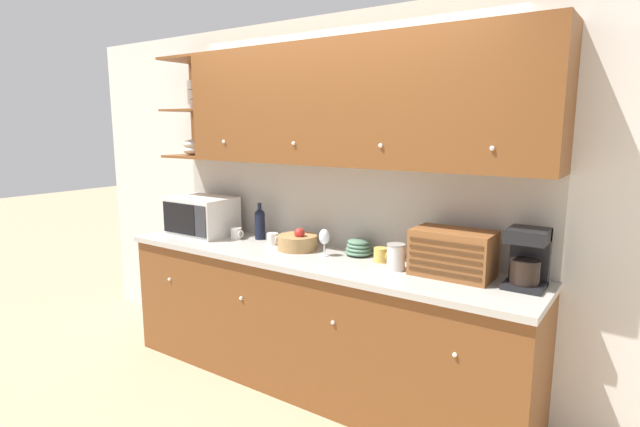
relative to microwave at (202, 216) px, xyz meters
The scene contains 16 objects.
ground_plane 1.62m from the microwave, 13.39° to the left, with size 24.00×24.00×0.00m, color tan.
wall_back 1.20m from the microwave, 14.80° to the left, with size 5.44×0.06×2.60m.
counter_unit 1.31m from the microwave, ahead, with size 3.06×0.65×0.95m.
backsplash_panel 1.18m from the microwave, 13.10° to the left, with size 3.04×0.01×0.62m.
upper_cabinets 1.58m from the microwave, ahead, with size 3.04×0.37×0.80m.
microwave is the anchor object (origin of this frame).
mug_patterned_third 0.38m from the microwave, ahead, with size 0.10×0.09×0.09m.
wine_bottle 0.53m from the microwave, 14.51° to the left, with size 0.08×0.08×0.29m.
mug_blue_second 0.72m from the microwave, ahead, with size 0.10×0.09×0.09m.
fruit_basket 0.97m from the microwave, ahead, with size 0.29×0.29×0.17m.
wine_glass 1.22m from the microwave, ahead, with size 0.07×0.07×0.19m.
bowl_stack_on_counter 1.42m from the microwave, ahead, with size 0.19×0.19×0.12m.
mug 1.62m from the microwave, ahead, with size 0.11×0.09×0.09m.
storage_canister 1.78m from the microwave, ahead, with size 0.12×0.12×0.16m.
bread_box 2.11m from the microwave, ahead, with size 0.47×0.28×0.28m.
coffee_maker 2.52m from the microwave, ahead, with size 0.21×0.22×0.33m.
Camera 1 is at (1.94, -3.03, 1.83)m, focal length 28.00 mm.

